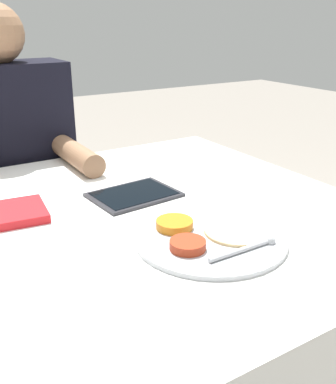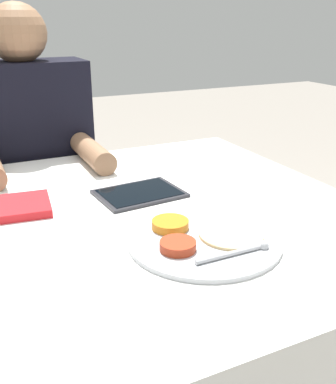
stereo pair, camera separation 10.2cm
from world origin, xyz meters
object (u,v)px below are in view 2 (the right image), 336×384
at_px(thali_tray, 202,239).
at_px(red_notebook, 13,208).
at_px(person_diner, 36,197).
at_px(tablet_device, 140,193).

bearing_deg(thali_tray, red_notebook, 134.53).
height_order(red_notebook, person_diner, person_diner).
height_order(thali_tray, person_diner, person_diner).
distance_m(tablet_device, person_diner, 0.60).
xyz_separation_m(thali_tray, tablet_device, (-0.02, 0.30, -0.00)).
bearing_deg(red_notebook, person_diner, 76.04).
bearing_deg(red_notebook, tablet_device, -6.32).
bearing_deg(tablet_device, thali_tray, -86.73).
distance_m(thali_tray, tablet_device, 0.30).
relative_size(thali_tray, tablet_device, 1.41).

